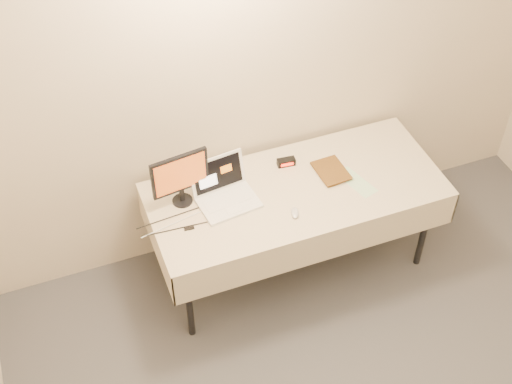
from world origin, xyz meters
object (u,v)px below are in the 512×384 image
object	(u,v)px
book	(320,162)
table	(296,196)
monitor	(180,176)
laptop	(224,191)

from	to	relation	value
book	table	bearing A→B (deg)	-166.51
table	book	size ratio (longest dim) A/B	7.59
table	book	xyz separation A→B (m)	(0.17, 0.05, 0.18)
monitor	book	size ratio (longest dim) A/B	1.51
laptop	monitor	size ratio (longest dim) A/B	1.05
table	book	bearing A→B (deg)	16.35
monitor	book	bearing A→B (deg)	-13.76
table	monitor	bearing A→B (deg)	167.92
table	book	world-z (taller)	book
table	monitor	distance (m)	0.76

